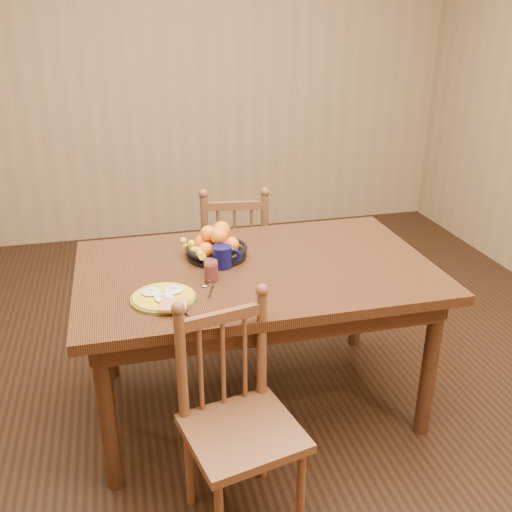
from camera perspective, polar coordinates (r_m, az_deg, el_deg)
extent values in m
cube|color=black|center=(2.98, 0.00, -14.32)|extent=(4.50, 5.00, 0.01)
cube|color=olive|center=(4.85, -7.44, 17.65)|extent=(4.50, 0.01, 2.70)
cube|color=black|center=(2.60, 0.00, -1.47)|extent=(1.60, 1.00, 0.04)
cube|color=black|center=(3.00, -1.91, 0.55)|extent=(1.40, 0.04, 0.10)
cube|color=black|center=(2.28, 2.55, -7.45)|extent=(1.40, 0.04, 0.10)
cube|color=black|center=(2.87, 14.09, -1.29)|extent=(0.04, 0.84, 0.10)
cube|color=black|center=(2.58, -15.80, -4.49)|extent=(0.04, 0.84, 0.10)
cylinder|color=black|center=(2.40, -14.62, -15.27)|extent=(0.07, 0.07, 0.70)
cylinder|color=black|center=(2.71, 16.94, -10.61)|extent=(0.07, 0.07, 0.70)
cylinder|color=black|center=(3.07, -14.72, -6.04)|extent=(0.07, 0.07, 0.70)
cylinder|color=black|center=(3.32, 10.16, -3.28)|extent=(0.07, 0.07, 0.70)
cube|color=#532B19|center=(3.46, -2.25, -0.51)|extent=(0.46, 0.45, 0.04)
cylinder|color=#532B19|center=(3.71, 0.26, -2.52)|extent=(0.03, 0.03, 0.40)
cylinder|color=#532B19|center=(3.69, -4.95, -2.73)|extent=(0.03, 0.03, 0.40)
cylinder|color=#532B19|center=(3.42, 0.79, -4.83)|extent=(0.03, 0.03, 0.40)
cylinder|color=#532B19|center=(3.41, -4.86, -5.07)|extent=(0.03, 0.03, 0.40)
cylinder|color=#532B19|center=(3.21, 0.87, 2.28)|extent=(0.04, 0.04, 0.49)
cylinder|color=#532B19|center=(3.20, -5.13, 2.07)|extent=(0.04, 0.04, 0.49)
cylinder|color=#532B19|center=(3.22, -2.11, 1.40)|extent=(0.02, 0.02, 0.37)
cube|color=#532B19|center=(3.14, -2.17, 5.03)|extent=(0.34, 0.08, 0.05)
cube|color=#532B19|center=(2.17, -1.33, -17.29)|extent=(0.47, 0.45, 0.04)
cylinder|color=#532B19|center=(2.27, 4.50, -22.39)|extent=(0.03, 0.03, 0.39)
cylinder|color=#532B19|center=(2.38, -6.72, -20.02)|extent=(0.03, 0.03, 0.39)
cylinder|color=#532B19|center=(2.47, 0.73, -17.86)|extent=(0.03, 0.03, 0.39)
cylinder|color=#532B19|center=(2.11, -7.46, -10.86)|extent=(0.04, 0.04, 0.47)
cylinder|color=#532B19|center=(2.21, 0.58, -8.87)|extent=(0.04, 0.04, 0.47)
cylinder|color=#532B19|center=(2.18, -3.30, -10.85)|extent=(0.02, 0.02, 0.36)
cube|color=#532B19|center=(2.07, -3.44, -6.11)|extent=(0.32, 0.10, 0.05)
cylinder|color=#59601E|center=(2.33, -9.24, -4.19)|extent=(0.26, 0.26, 0.01)
cylinder|color=gold|center=(2.32, -9.26, -4.03)|extent=(0.24, 0.24, 0.01)
ellipsoid|color=silver|center=(2.35, -10.45, -3.52)|extent=(0.08, 0.08, 0.01)
cube|color=#F2E08C|center=(2.34, -10.46, -3.28)|extent=(0.02, 0.02, 0.01)
ellipsoid|color=silver|center=(2.35, -8.25, -3.36)|extent=(0.08, 0.08, 0.01)
cube|color=#F2E08C|center=(2.34, -8.26, -3.12)|extent=(0.02, 0.02, 0.01)
ellipsoid|color=silver|center=(2.29, -9.20, -4.13)|extent=(0.08, 0.08, 0.01)
cube|color=#F2E08C|center=(2.29, -9.22, -3.88)|extent=(0.02, 0.02, 0.01)
cube|color=brown|center=(2.23, -8.25, -4.90)|extent=(0.13, 0.12, 0.01)
cube|color=silver|center=(2.20, -6.73, -5.82)|extent=(0.06, 0.14, 0.00)
cube|color=silver|center=(2.27, -6.72, -4.76)|extent=(0.04, 0.05, 0.00)
cube|color=silver|center=(2.35, -4.52, -3.62)|extent=(0.05, 0.12, 0.00)
ellipsoid|color=silver|center=(2.42, -5.17, -2.85)|extent=(0.03, 0.04, 0.01)
cylinder|color=#090934|center=(2.57, -3.42, -0.07)|extent=(0.09, 0.09, 0.10)
torus|color=#090934|center=(2.58, -2.29, 0.04)|extent=(0.07, 0.03, 0.07)
cylinder|color=black|center=(2.55, -3.45, 0.87)|extent=(0.08, 0.08, 0.00)
cylinder|color=silver|center=(2.44, -4.52, -1.49)|extent=(0.06, 0.06, 0.09)
cylinder|color=maroon|center=(2.45, -4.51, -1.64)|extent=(0.05, 0.05, 0.07)
cylinder|color=black|center=(2.69, -3.94, 0.10)|extent=(0.28, 0.28, 0.02)
torus|color=black|center=(2.67, -3.96, 0.78)|extent=(0.29, 0.29, 0.02)
cylinder|color=black|center=(2.69, -3.93, -0.06)|extent=(0.10, 0.10, 0.01)
sphere|color=orange|center=(2.68, -2.49, 1.16)|extent=(0.07, 0.07, 0.07)
sphere|color=orange|center=(2.73, -3.76, 1.62)|extent=(0.08, 0.08, 0.08)
sphere|color=orange|center=(2.70, -5.31, 1.31)|extent=(0.08, 0.08, 0.08)
sphere|color=orange|center=(2.62, -5.03, 0.58)|extent=(0.07, 0.07, 0.07)
sphere|color=orange|center=(2.61, -3.23, 0.56)|extent=(0.08, 0.08, 0.08)
sphere|color=orange|center=(2.68, -3.48, 2.62)|extent=(0.08, 0.08, 0.08)
sphere|color=orange|center=(2.65, -4.78, 2.27)|extent=(0.07, 0.07, 0.07)
sphere|color=orange|center=(2.61, -3.74, 2.01)|extent=(0.08, 0.08, 0.08)
cylinder|color=yellow|center=(2.63, -5.73, 0.28)|extent=(0.10, 0.17, 0.07)
cylinder|color=yellow|center=(2.67, -6.32, 0.65)|extent=(0.14, 0.15, 0.07)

